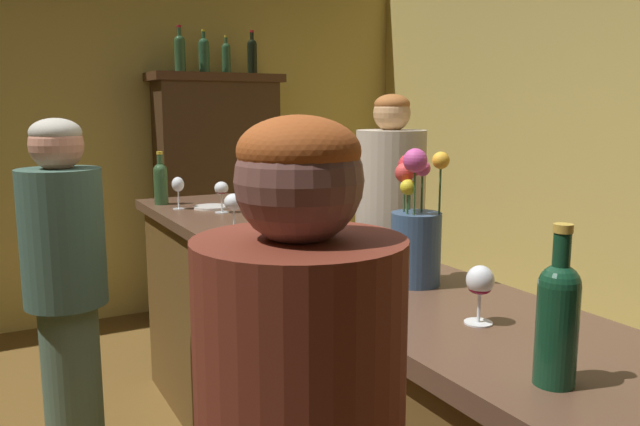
{
  "coord_description": "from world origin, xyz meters",
  "views": [
    {
      "loc": [
        -0.6,
        -1.84,
        1.57
      ],
      "look_at": [
        0.73,
        0.62,
        1.11
      ],
      "focal_mm": 35.48,
      "sensor_mm": 36.0,
      "label": 1
    }
  ],
  "objects": [
    {
      "name": "display_cabinet",
      "position": [
        0.99,
        2.74,
        0.95
      ],
      "size": [
        0.98,
        0.39,
        1.82
      ],
      "color": "#402918",
      "rests_on": "ground"
    },
    {
      "name": "wall_back",
      "position": [
        0.0,
        3.03,
        1.47
      ],
      "size": [
        5.44,
        0.12,
        2.93
      ],
      "primitive_type": "cube",
      "color": "tan",
      "rests_on": "ground"
    },
    {
      "name": "display_bottle_center",
      "position": [
        1.08,
        2.74,
        1.95
      ],
      "size": [
        0.06,
        0.06,
        0.28
      ],
      "color": "#294F2F",
      "rests_on": "display_cabinet"
    },
    {
      "name": "wine_glass_mid",
      "position": [
        0.43,
        1.09,
        1.17
      ],
      "size": [
        0.07,
        0.07,
        0.15
      ],
      "color": "white",
      "rests_on": "bar_counter"
    },
    {
      "name": "wine_bottle_syrah",
      "position": [
        0.41,
        0.49,
        1.21
      ],
      "size": [
        0.07,
        0.07,
        0.34
      ],
      "color": "black",
      "rests_on": "bar_counter"
    },
    {
      "name": "wine_bottle_pinot",
      "position": [
        0.24,
        1.51,
        1.19
      ],
      "size": [
        0.07,
        0.07,
        0.28
      ],
      "color": "#2F512C",
      "rests_on": "bar_counter"
    },
    {
      "name": "wine_glass_rear",
      "position": [
        0.42,
        -0.75,
        1.16
      ],
      "size": [
        0.07,
        0.07,
        0.14
      ],
      "color": "white",
      "rests_on": "bar_counter"
    },
    {
      "name": "display_bottle_midright",
      "position": [
        1.29,
        2.74,
        1.97
      ],
      "size": [
        0.07,
        0.07,
        0.33
      ],
      "color": "black",
      "rests_on": "display_cabinet"
    },
    {
      "name": "wine_bottle_rose",
      "position": [
        0.31,
        -1.07,
        1.19
      ],
      "size": [
        0.08,
        0.08,
        0.31
      ],
      "color": "#123C24",
      "rests_on": "bar_counter"
    },
    {
      "name": "bar_counter",
      "position": [
        0.44,
        0.17,
        0.53
      ],
      "size": [
        0.57,
        3.18,
        1.06
      ],
      "color": "brown",
      "rests_on": "ground"
    },
    {
      "name": "cheese_plate",
      "position": [
        0.43,
        1.25,
        1.07
      ],
      "size": [
        0.18,
        0.18,
        0.01
      ],
      "primitive_type": "cylinder",
      "color": "white",
      "rests_on": "bar_counter"
    },
    {
      "name": "flower_arrangement",
      "position": [
        0.5,
        -0.39,
        1.22
      ],
      "size": [
        0.15,
        0.16,
        0.4
      ],
      "color": "#344E6E",
      "rests_on": "bar_counter"
    },
    {
      "name": "wine_glass_spare",
      "position": [
        0.34,
        0.68,
        1.17
      ],
      "size": [
        0.08,
        0.08,
        0.15
      ],
      "color": "white",
      "rests_on": "bar_counter"
    },
    {
      "name": "wine_glass_front",
      "position": [
        0.28,
        1.31,
        1.18
      ],
      "size": [
        0.06,
        0.06,
        0.17
      ],
      "color": "white",
      "rests_on": "bar_counter"
    },
    {
      "name": "patron_near_entrance",
      "position": [
        -0.33,
        0.85,
        0.85
      ],
      "size": [
        0.33,
        0.33,
        1.53
      ],
      "rotation": [
        0.0,
        0.0,
        -0.97
      ],
      "color": "#4D6652",
      "rests_on": "ground"
    },
    {
      "name": "wine_bottle_chardonnay",
      "position": [
        0.39,
        0.01,
        1.2
      ],
      "size": [
        0.07,
        0.07,
        0.31
      ],
      "color": "#1D3221",
      "rests_on": "bar_counter"
    },
    {
      "name": "display_bottle_midleft",
      "position": [
        0.91,
        2.74,
        1.96
      ],
      "size": [
        0.08,
        0.08,
        0.31
      ],
      "color": "#264D2F",
      "rests_on": "display_cabinet"
    },
    {
      "name": "display_bottle_left",
      "position": [
        0.73,
        2.74,
        1.97
      ],
      "size": [
        0.08,
        0.08,
        0.33
      ],
      "color": "#2B4E2D",
      "rests_on": "display_cabinet"
    },
    {
      "name": "bartender",
      "position": [
        1.06,
        0.55,
        0.9
      ],
      "size": [
        0.32,
        0.32,
        1.63
      ],
      "rotation": [
        0.0,
        0.0,
        3.27
      ],
      "color": "gray",
      "rests_on": "ground"
    }
  ]
}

